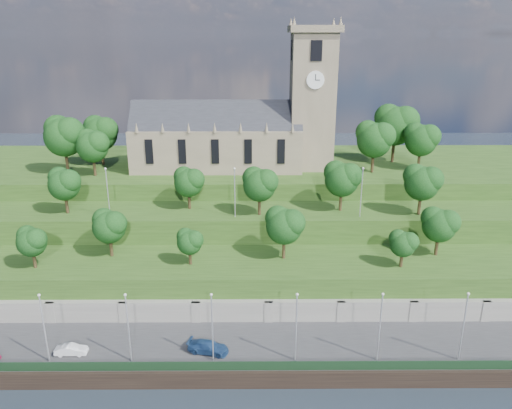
{
  "coord_description": "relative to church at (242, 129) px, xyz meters",
  "views": [
    {
      "loc": [
        2.91,
        -48.93,
        39.77
      ],
      "look_at": [
        3.37,
        30.0,
        12.7
      ],
      "focal_mm": 35.0,
      "sensor_mm": 36.0,
      "label": 1
    }
  ],
  "objects": [
    {
      "name": "promenade",
      "position": [
        -0.79,
        -39.98,
        -21.52
      ],
      "size": [
        160.0,
        12.0,
        2.0
      ],
      "primitive_type": "cube",
      "color": "#2D2D30",
      "rests_on": "ground"
    },
    {
      "name": "embankment_lower",
      "position": [
        -0.79,
        -27.98,
        -18.52
      ],
      "size": [
        160.0,
        12.0,
        8.0
      ],
      "primitive_type": "cube",
      "color": "#254216",
      "rests_on": "ground"
    },
    {
      "name": "embankment_upper",
      "position": [
        -0.79,
        -16.98,
        -16.52
      ],
      "size": [
        160.0,
        10.0,
        12.0
      ],
      "primitive_type": "cube",
      "color": "#254216",
      "rests_on": "ground"
    },
    {
      "name": "lamp_posts_promenade",
      "position": [
        -2.79,
        -43.48,
        -15.28
      ],
      "size": [
        60.36,
        0.36,
        9.23
      ],
      "color": "#B2B2B7",
      "rests_on": "promenade"
    },
    {
      "name": "hilltop",
      "position": [
        -0.79,
        4.02,
        -15.02
      ],
      "size": [
        160.0,
        32.0,
        15.0
      ],
      "primitive_type": "cube",
      "color": "#254216",
      "rests_on": "ground"
    },
    {
      "name": "quay_wall",
      "position": [
        -0.79,
        -46.03,
        -21.42
      ],
      "size": [
        160.0,
        0.5,
        2.2
      ],
      "primitive_type": "cube",
      "color": "black",
      "rests_on": "ground"
    },
    {
      "name": "retaining_wall",
      "position": [
        -0.79,
        -34.01,
        -20.02
      ],
      "size": [
        160.0,
        2.1,
        5.0
      ],
      "color": "slate",
      "rests_on": "ground"
    },
    {
      "name": "car_middle",
      "position": [
        -20.52,
        -42.14,
        -19.87
      ],
      "size": [
        3.98,
        1.47,
        1.3
      ],
      "primitive_type": "imported",
      "rotation": [
        0.0,
        0.0,
        1.59
      ],
      "color": "silver",
      "rests_on": "promenade"
    },
    {
      "name": "church",
      "position": [
        0.0,
        0.0,
        0.0
      ],
      "size": [
        38.6,
        12.35,
        27.6
      ],
      "color": "#6D604C",
      "rests_on": "hilltop"
    },
    {
      "name": "car_right",
      "position": [
        -3.55,
        -41.83,
        -19.77
      ],
      "size": [
        5.52,
        3.27,
        1.5
      ],
      "primitive_type": "imported",
      "rotation": [
        0.0,
        0.0,
        1.33
      ],
      "color": "navy",
      "rests_on": "promenade"
    },
    {
      "name": "lamp_posts_upper",
      "position": [
        -0.79,
        -19.98,
        -5.83
      ],
      "size": [
        40.36,
        0.36,
        8.16
      ],
      "color": "#B2B2B7",
      "rests_on": "embankment_upper"
    },
    {
      "name": "fence",
      "position": [
        -0.79,
        -45.38,
        -19.92
      ],
      "size": [
        160.0,
        0.1,
        1.2
      ],
      "primitive_type": "cube",
      "color": "#16311A",
      "rests_on": "promenade"
    },
    {
      "name": "trees_upper",
      "position": [
        4.99,
        -17.88,
        -5.14
      ],
      "size": [
        63.12,
        8.16,
        8.32
      ],
      "color": "black",
      "rests_on": "embankment_upper"
    },
    {
      "name": "ground",
      "position": [
        -0.79,
        -45.98,
        -22.52
      ],
      "size": [
        320.0,
        320.0,
        0.0
      ],
      "primitive_type": "plane",
      "color": "black",
      "rests_on": "ground"
    },
    {
      "name": "trees_hilltop",
      "position": [
        2.06,
        -0.92,
        -0.57
      ],
      "size": [
        73.86,
        16.76,
        11.63
      ],
      "color": "black",
      "rests_on": "hilltop"
    },
    {
      "name": "trees_lower",
      "position": [
        2.2,
        -27.37,
        -9.69
      ],
      "size": [
        64.06,
        8.6,
        8.02
      ],
      "color": "black",
      "rests_on": "embankment_lower"
    }
  ]
}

